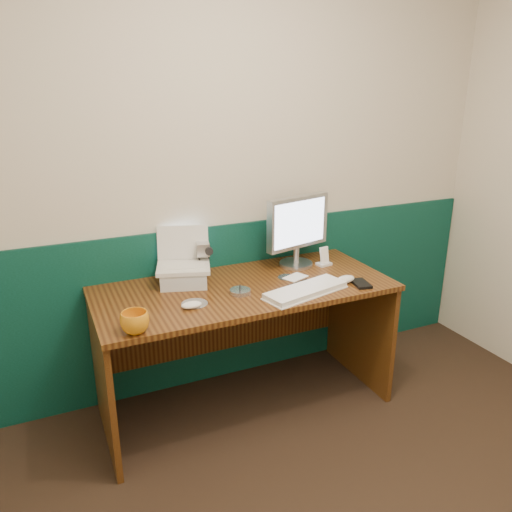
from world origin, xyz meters
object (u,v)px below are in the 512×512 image
desk (245,348)px  monitor (297,231)px  camcorder (203,261)px  laptop (182,249)px  keyboard (306,291)px  mug (135,322)px

desk → monitor: size_ratio=3.71×
desk → camcorder: bearing=123.1°
laptop → monitor: 0.70m
monitor → keyboard: 0.48m
laptop → camcorder: (0.14, 0.07, -0.11)m
mug → keyboard: bearing=4.7°
desk → monitor: (0.41, 0.18, 0.59)m
monitor → camcorder: size_ratio=2.30×
laptop → mug: size_ratio=2.25×
mug → camcorder: 0.72m
keyboard → mug: 0.90m
laptop → keyboard: bearing=-18.0°
keyboard → monitor: bearing=54.6°
keyboard → camcorder: size_ratio=2.46×
monitor → mug: size_ratio=3.43×
desk → monitor: bearing=23.6°
monitor → mug: (-1.06, -0.47, -0.17)m
desk → keyboard: bearing=-40.9°
laptop → monitor: bearing=18.6°
keyboard → mug: size_ratio=3.68×
desk → monitor: 0.74m
camcorder → monitor: bearing=8.4°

